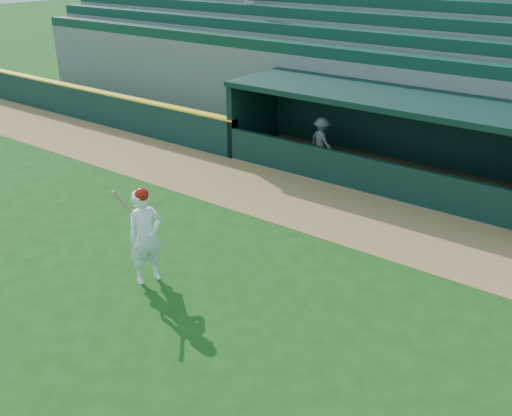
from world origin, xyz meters
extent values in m
plane|color=#144210|center=(0.00, 0.00, 0.00)|extent=(120.00, 120.00, 0.00)
cube|color=olive|center=(0.00, 4.90, 0.01)|extent=(40.00, 3.00, 0.01)
cube|color=black|center=(-12.25, 6.55, 0.60)|extent=(15.50, 0.30, 1.20)
cube|color=yellow|center=(-12.25, 6.55, 1.23)|extent=(15.50, 0.32, 0.06)
imported|color=gray|center=(-2.10, 7.81, 0.72)|extent=(1.06, 0.84, 1.44)
cube|color=slate|center=(0.00, 7.70, 0.02)|extent=(9.00, 2.60, 0.04)
cube|color=black|center=(-4.60, 7.70, 1.15)|extent=(0.20, 2.60, 2.30)
cube|color=black|center=(0.00, 9.00, 1.15)|extent=(9.40, 0.20, 2.30)
cube|color=black|center=(0.00, 7.70, 2.38)|extent=(9.40, 2.80, 0.16)
cube|color=black|center=(0.00, 6.48, 0.50)|extent=(9.00, 0.16, 1.00)
cube|color=brown|center=(0.00, 8.50, 0.25)|extent=(8.40, 0.45, 0.10)
cube|color=slate|center=(0.00, 9.53, 1.46)|extent=(34.00, 0.85, 2.91)
cube|color=#0F3828|center=(0.00, 9.41, 3.09)|extent=(34.00, 0.60, 0.36)
cube|color=slate|center=(0.00, 10.38, 1.68)|extent=(34.00, 0.85, 3.36)
cube|color=#0F3828|center=(0.00, 10.26, 3.54)|extent=(34.00, 0.60, 0.36)
cube|color=slate|center=(0.00, 11.22, 1.91)|extent=(34.00, 0.85, 3.81)
cube|color=#0F3828|center=(0.00, 11.11, 3.99)|extent=(34.00, 0.60, 0.36)
cube|color=slate|center=(0.00, 12.07, 2.13)|extent=(34.00, 0.85, 4.26)
cube|color=#0F3828|center=(0.00, 11.96, 4.44)|extent=(34.00, 0.60, 0.36)
cube|color=slate|center=(0.00, 12.93, 2.35)|extent=(34.00, 0.85, 4.71)
cube|color=slate|center=(0.00, 13.78, 2.58)|extent=(34.00, 0.85, 5.16)
cube|color=slate|center=(0.00, 14.62, 2.80)|extent=(34.00, 0.85, 5.61)
cube|color=slate|center=(0.00, 15.20, 2.80)|extent=(34.50, 0.30, 5.61)
imported|color=white|center=(-1.36, -0.20, 0.97)|extent=(0.67, 0.82, 1.94)
sphere|color=#B11109|center=(-1.36, -0.20, 1.87)|extent=(0.27, 0.27, 0.27)
cylinder|color=tan|center=(-1.54, -0.42, 1.64)|extent=(0.32, 0.45, 0.76)
camera|label=1|loc=(6.28, -6.85, 6.14)|focal=40.00mm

